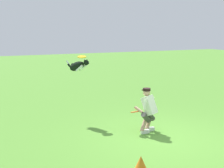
# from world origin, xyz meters

# --- Properties ---
(ground_plane) EXTENTS (60.00, 60.00, 0.00)m
(ground_plane) POSITION_xyz_m (0.00, 0.00, 0.00)
(ground_plane) COLOR #569333
(person) EXTENTS (0.70, 0.52, 1.29)m
(person) POSITION_xyz_m (0.11, -0.71, 0.70)
(person) COLOR silver
(person) RESTS_ON ground_plane
(dog) EXTENTS (0.57, 0.95, 0.49)m
(dog) POSITION_xyz_m (1.53, -2.72, 1.79)
(dog) COLOR black
(frisbee_flying) EXTENTS (0.31, 0.31, 0.08)m
(frisbee_flying) POSITION_xyz_m (1.45, -2.54, 2.10)
(frisbee_flying) COLOR yellow
(frisbee_held) EXTENTS (0.31, 0.30, 0.11)m
(frisbee_held) POSITION_xyz_m (0.46, -0.86, 0.61)
(frisbee_held) COLOR #E05B1D
(frisbee_held) RESTS_ON person
(training_cone) EXTENTS (0.29, 0.29, 0.33)m
(training_cone) POSITION_xyz_m (1.51, 1.28, 0.16)
(training_cone) COLOR orange
(training_cone) RESTS_ON ground_plane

